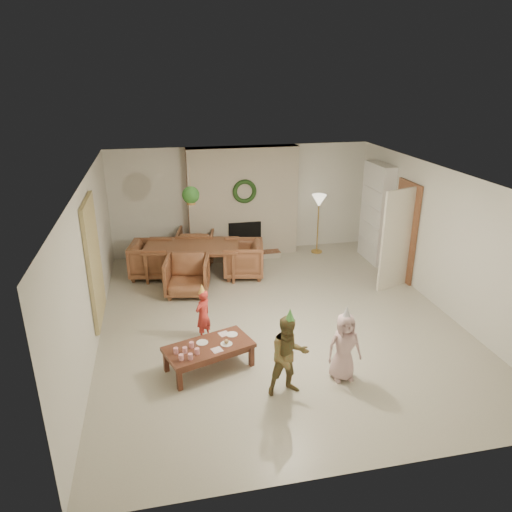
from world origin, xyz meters
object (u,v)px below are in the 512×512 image
object	(u,v)px
dining_table	(192,261)
dining_chair_far	(196,245)
dining_chair_left	(151,259)
coffee_table_top	(209,347)
child_pink	(344,347)
child_red	(203,315)
child_plaid	(289,356)
dining_chair_right	(243,259)
dining_chair_near	(187,276)

from	to	relation	value
dining_table	dining_chair_far	xyz separation A→B (m)	(0.16, 0.84, 0.04)
dining_chair_far	dining_chair_left	world-z (taller)	same
coffee_table_top	child_pink	bearing A→B (deg)	-37.52
child_red	child_pink	xyz separation A→B (m)	(1.80, -1.45, 0.07)
dining_chair_far	child_plaid	distance (m)	5.09
dining_table	child_pink	world-z (taller)	child_pink
coffee_table_top	dining_table	bearing A→B (deg)	70.39
dining_chair_right	coffee_table_top	size ratio (longest dim) A/B	0.67
dining_chair_right	child_plaid	xyz separation A→B (m)	(-0.12, -3.99, 0.19)
dining_table	dining_chair_right	distance (m)	1.07
child_red	child_pink	bearing A→B (deg)	98.38
dining_table	child_pink	size ratio (longest dim) A/B	1.94
child_red	child_pink	world-z (taller)	child_pink
child_red	coffee_table_top	bearing A→B (deg)	46.66
child_red	child_plaid	bearing A→B (deg)	78.12
dining_table	child_pink	bearing A→B (deg)	-55.37
dining_chair_near	child_red	xyz separation A→B (m)	(0.13, -1.74, 0.05)
dining_chair_right	child_plaid	distance (m)	3.99
child_plaid	child_pink	bearing A→B (deg)	6.68
child_red	child_plaid	size ratio (longest dim) A/B	0.75
dining_chair_near	dining_chair_left	world-z (taller)	same
child_plaid	child_pink	size ratio (longest dim) A/B	1.14
dining_chair_far	child_pink	distance (m)	5.13
dining_table	child_plaid	world-z (taller)	child_plaid
coffee_table_top	child_pink	xyz separation A→B (m)	(1.81, -0.61, 0.15)
dining_chair_left	child_red	xyz separation A→B (m)	(0.80, -2.74, 0.05)
coffee_table_top	child_plaid	size ratio (longest dim) A/B	1.09
dining_table	child_plaid	size ratio (longest dim) A/B	1.71
dining_chair_near	coffee_table_top	bearing A→B (deg)	-76.43
child_plaid	child_pink	xyz separation A→B (m)	(0.84, 0.16, -0.07)
dining_chair_left	dining_chair_right	bearing A→B (deg)	-90.00
dining_table	child_red	size ratio (longest dim) A/B	2.27
dining_chair_right	dining_table	bearing A→B (deg)	-90.00
child_plaid	coffee_table_top	bearing A→B (deg)	137.53
coffee_table_top	child_plaid	xyz separation A→B (m)	(0.97, -0.77, 0.21)
child_red	dining_chair_near	bearing A→B (deg)	-128.62
dining_chair_left	child_plaid	xyz separation A→B (m)	(1.77, -4.35, 0.19)
dining_chair_far	child_pink	xyz separation A→B (m)	(1.61, -4.87, 0.12)
child_pink	child_plaid	bearing A→B (deg)	-169.85
dining_chair_near	dining_chair_right	size ratio (longest dim) A/B	1.00
dining_table	dining_chair_left	xyz separation A→B (m)	(-0.84, 0.16, 0.04)
dining_chair_far	dining_chair_right	xyz separation A→B (m)	(0.89, -1.04, 0.00)
dining_chair_left	child_plaid	size ratio (longest dim) A/B	0.73
dining_chair_near	child_plaid	size ratio (longest dim) A/B	0.73
dining_chair_near	dining_table	bearing A→B (deg)	90.00
dining_table	dining_chair_near	size ratio (longest dim) A/B	2.34
dining_table	dining_chair_far	distance (m)	0.85
dining_chair_left	child_red	distance (m)	2.86
coffee_table_top	child_pink	size ratio (longest dim) A/B	1.24
dining_table	dining_chair_near	world-z (taller)	dining_chair_near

